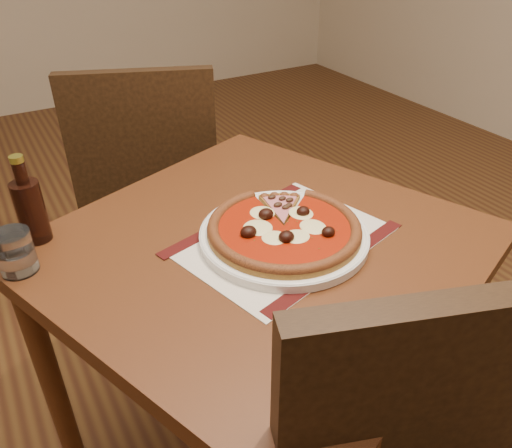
% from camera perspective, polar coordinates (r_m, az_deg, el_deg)
% --- Properties ---
extents(table, '(1.03, 1.03, 0.75)m').
position_cam_1_polar(table, '(1.08, 0.54, -6.37)').
color(table, '#582E15').
rests_on(table, ground).
extents(chair_far, '(0.58, 0.58, 0.94)m').
position_cam_1_polar(chair_far, '(1.74, -11.98, 4.87)').
color(chair_far, black).
rests_on(chair_far, ground).
extents(placemat, '(0.47, 0.39, 0.00)m').
position_cam_1_polar(placemat, '(1.02, 3.19, -1.78)').
color(placemat, beige).
rests_on(placemat, table).
extents(plate, '(0.34, 0.34, 0.02)m').
position_cam_1_polar(plate, '(1.02, 3.20, -1.32)').
color(plate, white).
rests_on(plate, placemat).
extents(pizza, '(0.31, 0.31, 0.04)m').
position_cam_1_polar(pizza, '(1.01, 3.24, -0.39)').
color(pizza, '#A87428').
rests_on(pizza, plate).
extents(ham_slice, '(0.10, 0.13, 0.02)m').
position_cam_1_polar(ham_slice, '(1.09, 3.48, 2.13)').
color(ham_slice, '#A87428').
rests_on(ham_slice, plate).
extents(water_glass, '(0.07, 0.07, 0.08)m').
position_cam_1_polar(water_glass, '(1.02, -25.81, -2.92)').
color(water_glass, white).
rests_on(water_glass, table).
extents(bottle, '(0.06, 0.06, 0.19)m').
position_cam_1_polar(bottle, '(1.08, -24.38, 1.64)').
color(bottle, black).
rests_on(bottle, table).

